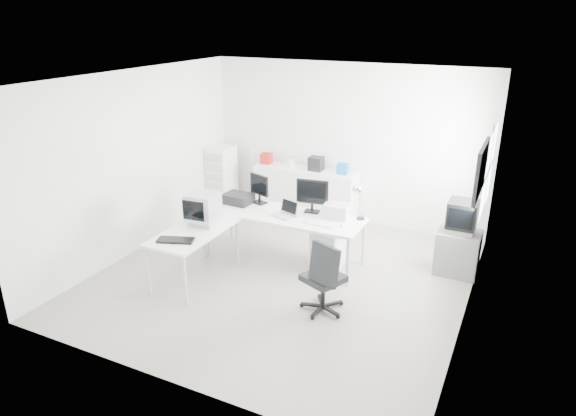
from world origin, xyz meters
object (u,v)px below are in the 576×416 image
at_px(drawer_pedestal, 328,248).
at_px(lcd_monitor_small, 259,189).
at_px(crt_tv, 462,217).
at_px(crt_monitor, 203,210).
at_px(main_desk, 284,237).
at_px(office_chair, 323,275).
at_px(sideboard, 305,194).
at_px(filing_cabinet, 222,178).
at_px(side_desk, 195,255).
at_px(laptop, 284,209).
at_px(tv_cabinet, 458,252).
at_px(lcd_monitor_large, 312,196).
at_px(inkjet_printer, 238,199).
at_px(laser_printer, 336,211).

distance_m(drawer_pedestal, lcd_monitor_small, 1.44).
bearing_deg(crt_tv, crt_monitor, -154.85).
xyz_separation_m(main_desk, drawer_pedestal, (0.70, 0.05, -0.08)).
bearing_deg(crt_tv, office_chair, -127.54).
distance_m(office_chair, sideboard, 3.15).
xyz_separation_m(crt_tv, filing_cabinet, (-4.50, 0.77, -0.26)).
xyz_separation_m(side_desk, laptop, (0.90, 1.00, 0.49)).
height_order(laptop, tv_cabinet, laptop).
relative_size(lcd_monitor_small, tv_cabinet, 0.74).
relative_size(side_desk, office_chair, 1.38).
xyz_separation_m(side_desk, filing_cabinet, (-1.20, 2.57, 0.24)).
xyz_separation_m(side_desk, drawer_pedestal, (1.55, 1.15, -0.08)).
distance_m(lcd_monitor_large, office_chair, 1.60).
xyz_separation_m(main_desk, lcd_monitor_large, (0.35, 0.25, 0.63)).
height_order(inkjet_printer, laser_printer, laser_printer).
bearing_deg(lcd_monitor_large, tv_cabinet, 3.95).
height_order(side_desk, inkjet_printer, inkjet_printer).
relative_size(drawer_pedestal, lcd_monitor_small, 1.26).
bearing_deg(laser_printer, drawer_pedestal, -112.61).
relative_size(laptop, crt_tv, 0.72).
bearing_deg(office_chair, lcd_monitor_large, 141.98).
bearing_deg(filing_cabinet, side_desk, -65.03).
bearing_deg(tv_cabinet, sideboard, 160.75).
xyz_separation_m(lcd_monitor_large, filing_cabinet, (-2.40, 1.22, -0.39)).
bearing_deg(laptop, drawer_pedestal, 31.42).
relative_size(lcd_monitor_small, laptop, 1.32).
height_order(office_chair, crt_tv, crt_tv).
xyz_separation_m(lcd_monitor_small, sideboard, (0.15, 1.45, -0.52)).
bearing_deg(sideboard, crt_monitor, -100.08).
bearing_deg(drawer_pedestal, laptop, -167.01).
xyz_separation_m(main_desk, side_desk, (-0.85, -1.10, 0.00)).
bearing_deg(laser_printer, inkjet_printer, 178.07).
bearing_deg(drawer_pedestal, crt_tv, 20.36).
bearing_deg(lcd_monitor_small, office_chair, -20.22).
relative_size(side_desk, lcd_monitor_large, 2.77).
distance_m(inkjet_printer, sideboard, 1.70).
bearing_deg(crt_monitor, laser_printer, 28.51).
height_order(main_desk, laptop, laptop).
bearing_deg(lcd_monitor_large, office_chair, -69.30).
distance_m(side_desk, crt_tv, 3.80).
distance_m(crt_monitor, sideboard, 2.63).
relative_size(lcd_monitor_small, sideboard, 0.25).
bearing_deg(drawer_pedestal, lcd_monitor_small, 170.91).
bearing_deg(main_desk, laptop, -63.43).
relative_size(crt_monitor, crt_tv, 0.86).
height_order(lcd_monitor_small, crt_monitor, lcd_monitor_small).
xyz_separation_m(laser_printer, crt_tv, (1.70, 0.48, 0.02)).
xyz_separation_m(drawer_pedestal, crt_monitor, (-1.55, -0.90, 0.67)).
bearing_deg(tv_cabinet, inkjet_printer, -169.69).
bearing_deg(inkjet_printer, side_desk, -86.91).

